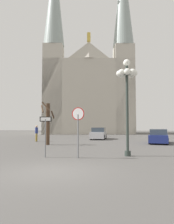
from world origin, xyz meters
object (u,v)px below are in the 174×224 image
object	(u,v)px
one_way_arrow_sign	(45,131)
pedestrian_walking	(37,132)
bare_tree	(48,123)
parked_car_near_silver	(99,134)
parked_car_far_navy	(159,137)
stop_sign	(78,123)
street_lamp	(127,84)
cathedral	(88,82)

from	to	relation	value
one_way_arrow_sign	pedestrian_walking	bearing A→B (deg)	112.74
bare_tree	parked_car_near_silver	size ratio (longest dim) A/B	0.92
parked_car_far_navy	pedestrian_walking	size ratio (longest dim) A/B	2.60
one_way_arrow_sign	parked_car_far_navy	xyz separation A→B (m)	(8.19, 10.22, -0.82)
parked_car_near_silver	parked_car_far_navy	size ratio (longest dim) A/B	0.93
stop_sign	one_way_arrow_sign	bearing A→B (deg)	179.11
one_way_arrow_sign	street_lamp	distance (m)	5.48
bare_tree	parked_car_near_silver	xyz separation A→B (m)	(4.04, 8.38, -1.32)
parked_car_near_silver	street_lamp	bearing A→B (deg)	-79.33
street_lamp	parked_car_far_navy	bearing A→B (deg)	68.57
street_lamp	pedestrian_walking	distance (m)	13.88
cathedral	parked_car_near_silver	bearing A→B (deg)	-79.00
bare_tree	parked_car_far_navy	xyz separation A→B (m)	(10.37, 2.93, -1.35)
bare_tree	stop_sign	bearing A→B (deg)	-61.08
parked_car_far_navy	one_way_arrow_sign	bearing A→B (deg)	-128.69
bare_tree	one_way_arrow_sign	bearing A→B (deg)	-73.33
cathedral	pedestrian_walking	distance (m)	24.10
stop_sign	one_way_arrow_sign	xyz separation A→B (m)	(-1.86, 0.03, -0.44)
one_way_arrow_sign	parked_car_near_silver	distance (m)	15.80
stop_sign	pedestrian_walking	bearing A→B (deg)	120.41
parked_car_near_silver	parked_car_far_navy	distance (m)	8.35
bare_tree	parked_car_far_navy	world-z (taller)	bare_tree
cathedral	bare_tree	bearing A→B (deg)	-91.61
parked_car_near_silver	pedestrian_walking	distance (m)	7.99
stop_sign	one_way_arrow_sign	size ratio (longest dim) A/B	1.22
parked_car_near_silver	stop_sign	bearing A→B (deg)	-90.00
one_way_arrow_sign	parked_car_near_silver	xyz separation A→B (m)	(1.86, 15.67, -0.79)
cathedral	bare_tree	distance (m)	26.99
street_lamp	bare_tree	xyz separation A→B (m)	(-6.79, 6.19, -2.22)
stop_sign	bare_tree	xyz separation A→B (m)	(-4.04, 7.32, 0.10)
street_lamp	bare_tree	size ratio (longest dim) A/B	1.46
stop_sign	parked_car_far_navy	world-z (taller)	stop_sign
bare_tree	parked_car_far_navy	size ratio (longest dim) A/B	0.85
bare_tree	parked_car_far_navy	distance (m)	10.86
bare_tree	pedestrian_walking	distance (m)	4.52
street_lamp	one_way_arrow_sign	bearing A→B (deg)	-166.60
parked_car_near_silver	parked_car_far_navy	xyz separation A→B (m)	(6.33, -5.44, -0.03)
parked_car_far_navy	pedestrian_walking	xyz separation A→B (m)	(-12.79, 0.77, 0.41)
pedestrian_walking	stop_sign	bearing A→B (deg)	-59.59
stop_sign	bare_tree	bearing A→B (deg)	118.92
street_lamp	bare_tree	bearing A→B (deg)	137.63
parked_car_near_silver	pedestrian_walking	size ratio (longest dim) A/B	2.41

